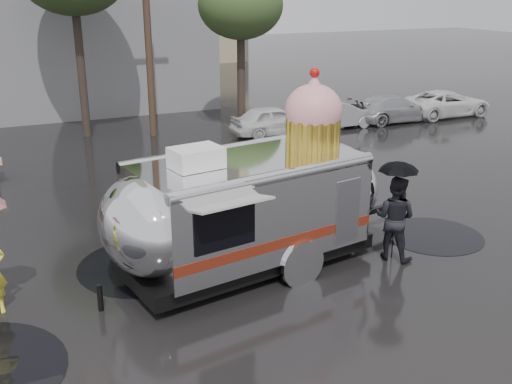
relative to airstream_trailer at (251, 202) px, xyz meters
name	(u,v)px	position (x,y,z in m)	size (l,w,h in m)	color
ground	(220,304)	(-1.23, -1.27, -1.50)	(120.00, 120.00, 0.00)	black
puddles	(165,293)	(-2.08, -0.41, -1.49)	(13.39, 5.91, 0.01)	black
utility_pole	(147,18)	(1.27, 12.73, 3.12)	(1.60, 0.28, 9.00)	#473323
tree_right	(241,6)	(4.77, 11.73, 3.56)	(3.36, 3.36, 6.42)	#382D26
parked_cars	(371,108)	(10.55, 10.73, -0.78)	(13.20, 1.90, 1.50)	silver
airstream_trailer	(251,202)	(0.00, 0.00, 0.00)	(7.86, 3.78, 4.27)	silver
person_right	(395,218)	(3.06, -0.91, -0.54)	(0.92, 0.51, 1.93)	black
umbrella_black	(398,177)	(3.06, -0.91, 0.42)	(1.08, 1.08, 2.29)	black
tripod	(353,214)	(2.54, -0.06, -0.66)	(0.55, 0.60, 1.44)	black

